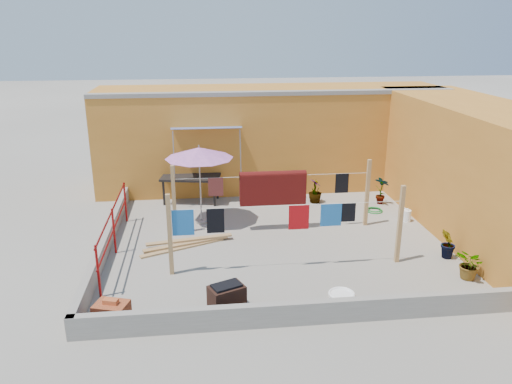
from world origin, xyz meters
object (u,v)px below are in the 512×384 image
Objects in this scene: brick_stack at (112,313)px; brazier at (227,298)px; water_jug_a at (404,214)px; patio_umbrella at (199,153)px; green_hose at (374,210)px; white_basin at (342,295)px; water_jug_b at (407,216)px; plant_back_a at (288,187)px; outdoor_table at (191,179)px.

brazier is (2.05, 0.17, 0.06)m from brick_stack.
water_jug_a is (7.17, 4.30, -0.07)m from brick_stack.
brazier is at bearing -84.75° from patio_umbrella.
brazier reaches higher than green_hose.
green_hose is at bearing 132.38° from water_jug_a.
white_basin is (2.27, 0.27, -0.23)m from brazier.
brazier is at bearing -173.25° from white_basin.
brick_stack is 8.27m from water_jug_b.
plant_back_a reaches higher than white_basin.
patio_umbrella reaches higher than white_basin.
water_jug_a is at bearing -47.62° from green_hose.
patio_umbrella is 6.87× the size of water_jug_a.
outdoor_table reaches higher than plant_back_a.
brazier is at bearing -141.11° from water_jug_a.
plant_back_a is at bearing 143.90° from water_jug_a.
plant_back_a is (2.94, 0.00, -0.37)m from outdoor_table.
green_hose is at bearing -32.28° from plant_back_a.
brazier is 6.59m from green_hose.
outdoor_table is at bearing 158.67° from water_jug_b.
plant_back_a is at bearing 56.14° from brick_stack.
white_basin is at bearing -89.82° from plant_back_a.
outdoor_table is 6.56m from brick_stack.
brazier is (0.41, -4.50, -1.65)m from patio_umbrella.
outdoor_table is 6.69m from white_basin.
brick_stack is 7.71m from plant_back_a.
patio_umbrella reaches higher than brick_stack.
brick_stack is at bearing -123.86° from plant_back_a.
water_jug_a is (5.12, 4.13, -0.13)m from brazier.
outdoor_table is at bearing 99.20° from patio_umbrella.
brick_stack is 8.36m from water_jug_a.
plant_back_a is (4.29, 6.40, 0.14)m from brick_stack.
brick_stack is at bearing -150.05° from water_jug_b.
plant_back_a reaches higher than brick_stack.
patio_umbrella is at bearing 122.32° from white_basin.
water_jug_b is (7.17, 4.13, -0.05)m from brick_stack.
brick_stack is at bearing -101.95° from outdoor_table.
outdoor_table reaches higher than water_jug_b.
water_jug_a reaches higher than green_hose.
patio_umbrella reaches higher than outdoor_table.
water_jug_a is 3.56m from plant_back_a.
water_jug_a is at bearing -3.86° from patio_umbrella.
green_hose is 0.67× the size of plant_back_a.
brazier is 1.04× the size of plant_back_a.
outdoor_table reaches higher than white_basin.
patio_umbrella is 3.08× the size of plant_back_a.
brazier is at bearing -133.31° from green_hose.
brazier is at bearing -109.84° from plant_back_a.
green_hose is (-0.60, 0.66, -0.11)m from water_jug_a.
brazier is 2.05× the size of water_jug_b.
green_hose is (2.25, 4.52, -0.02)m from white_basin.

